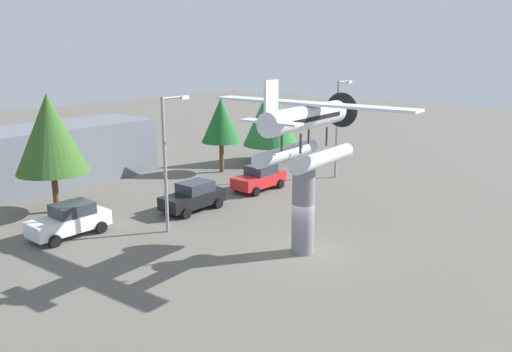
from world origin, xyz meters
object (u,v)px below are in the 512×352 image
(streetlight_primary, at_px, (168,154))
(storefront_building, at_px, (59,154))
(tree_center_back, at_px, (221,121))
(tree_far_east, at_px, (271,115))
(car_mid_white, at_px, (70,220))
(car_far_black, at_px, (193,196))
(floatplane_monument, at_px, (306,127))
(streetlight_secondary, at_px, (339,122))
(car_distant_red, at_px, (259,178))
(display_pedestal, at_px, (303,208))
(tree_east, at_px, (50,134))

(streetlight_primary, bearing_deg, storefront_building, 83.24)
(tree_center_back, height_order, tree_far_east, tree_far_east)
(storefront_building, distance_m, tree_center_back, 12.51)
(car_mid_white, xyz_separation_m, car_far_black, (7.35, -1.70, 0.00))
(floatplane_monument, height_order, tree_far_east, floatplane_monument)
(floatplane_monument, bearing_deg, streetlight_secondary, 21.71)
(car_distant_red, height_order, tree_center_back, tree_center_back)
(floatplane_monument, height_order, streetlight_primary, floatplane_monument)
(car_mid_white, xyz_separation_m, streetlight_secondary, (20.43, -3.90, 3.45))
(car_far_black, relative_size, tree_center_back, 0.71)
(storefront_building, bearing_deg, car_far_black, -82.80)
(floatplane_monument, bearing_deg, storefront_building, 87.24)
(streetlight_primary, distance_m, storefront_building, 14.94)
(floatplane_monument, height_order, streetlight_secondary, floatplane_monument)
(car_distant_red, bearing_deg, streetlight_primary, 10.15)
(streetlight_primary, bearing_deg, car_distant_red, 10.15)
(tree_center_back, bearing_deg, floatplane_monument, -122.57)
(display_pedestal, bearing_deg, streetlight_secondary, 25.80)
(streetlight_secondary, bearing_deg, car_distant_red, 162.44)
(car_far_black, bearing_deg, car_mid_white, -13.00)
(car_distant_red, bearing_deg, car_mid_white, -7.32)
(car_distant_red, bearing_deg, display_pedestal, 50.48)
(floatplane_monument, relative_size, storefront_building, 0.75)
(car_far_black, bearing_deg, streetlight_primary, 27.88)
(floatplane_monument, xyz_separation_m, streetlight_primary, (-2.32, 7.31, -1.88))
(display_pedestal, xyz_separation_m, streetlight_primary, (-2.19, 7.32, 2.05))
(tree_far_east, bearing_deg, car_mid_white, -170.80)
(display_pedestal, relative_size, streetlight_secondary, 0.61)
(car_far_black, bearing_deg, car_distant_red, 179.50)
(car_far_black, bearing_deg, display_pedestal, 82.61)
(streetlight_primary, bearing_deg, floatplane_monument, -72.40)
(tree_east, bearing_deg, car_far_black, -46.86)
(car_mid_white, distance_m, car_distant_red, 13.74)
(tree_far_east, bearing_deg, tree_east, 177.27)
(display_pedestal, xyz_separation_m, streetlight_secondary, (14.27, 6.90, 2.07))
(car_mid_white, relative_size, streetlight_secondary, 0.57)
(car_distant_red, relative_size, streetlight_secondary, 0.57)
(streetlight_secondary, xyz_separation_m, tree_east, (-18.79, 8.30, 0.53))
(streetlight_secondary, distance_m, tree_center_back, 9.22)
(tree_east, bearing_deg, car_mid_white, -110.46)
(floatplane_monument, distance_m, storefront_building, 22.37)
(car_far_black, distance_m, streetlight_secondary, 13.71)
(car_distant_red, relative_size, storefront_building, 0.30)
(display_pedestal, height_order, storefront_building, display_pedestal)
(car_mid_white, relative_size, storefront_building, 0.30)
(floatplane_monument, relative_size, streetlight_primary, 1.42)
(floatplane_monument, height_order, tree_center_back, floatplane_monument)
(car_distant_red, height_order, tree_far_east, tree_far_east)
(streetlight_secondary, bearing_deg, car_far_black, 170.43)
(tree_east, distance_m, tree_far_east, 19.72)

